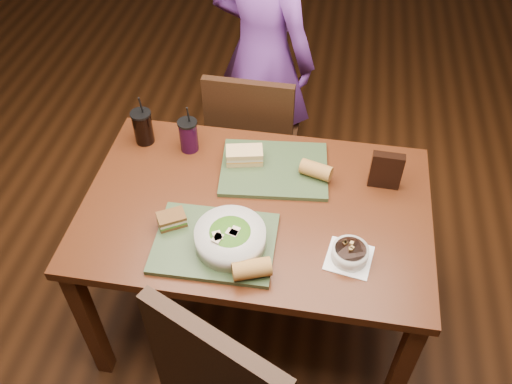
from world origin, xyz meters
The scene contains 15 objects.
ground centered at (0.00, 0.00, 0.00)m, with size 6.00×6.00×0.00m, color #381C0B.
dining_table centered at (0.00, 0.00, 0.66)m, with size 1.30×0.85×0.75m.
chair_far centered at (-0.12, 0.62, 0.52)m, with size 0.41×0.41×0.93m.
diner centered at (-0.13, 0.97, 0.78)m, with size 0.57×0.38×1.56m, color #6C348F.
tray_near centered at (-0.11, -0.21, 0.76)m, with size 0.42×0.32×0.02m, color #314426.
tray_far centered at (0.04, 0.20, 0.76)m, with size 0.42×0.32×0.02m, color #314426.
salad_bowl centered at (-0.05, -0.22, 0.81)m, with size 0.24×0.24×0.08m.
soup_bowl centered at (0.36, -0.19, 0.78)m, with size 0.17×0.17×0.06m.
sandwich_near centered at (-0.28, -0.16, 0.79)m, with size 0.12×0.11×0.05m.
sandwich_far centered at (-0.08, 0.22, 0.80)m, with size 0.16×0.11×0.06m.
baguette_near centered at (0.04, -0.33, 0.80)m, with size 0.06×0.06×0.13m, color #AD7533.
baguette_far centered at (0.21, 0.18, 0.80)m, with size 0.06×0.06×0.12m, color #AD7533.
cup_cola centered at (-0.52, 0.29, 0.83)m, with size 0.08×0.08×0.23m.
cup_berry centered at (-0.32, 0.27, 0.82)m, with size 0.08×0.08×0.22m.
chip_bag centered at (0.47, 0.18, 0.83)m, with size 0.12×0.04×0.16m, color black.
Camera 1 is at (0.23, -1.36, 2.24)m, focal length 38.00 mm.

